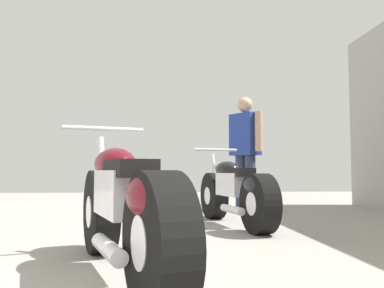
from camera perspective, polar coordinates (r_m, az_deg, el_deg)
The scene contains 4 objects.
ground_plane at distance 3.37m, azimuth -1.74°, elevation -14.40°, with size 16.74×16.74×0.00m, color gray.
motorcycle_maroon_cruiser at distance 2.43m, azimuth -9.69°, elevation -8.81°, with size 0.89×1.99×0.95m.
motorcycle_black_naked at distance 4.61m, azimuth 6.08°, elevation -6.73°, with size 0.69×1.93×0.91m.
mechanic_in_blue at distance 6.38m, azimuth 7.53°, elevation -0.28°, with size 0.47×0.67×1.78m.
Camera 1 is at (-0.17, 0.18, 0.62)m, focal length 37.67 mm.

